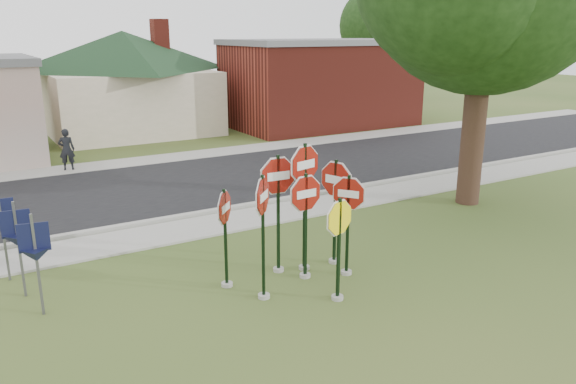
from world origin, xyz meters
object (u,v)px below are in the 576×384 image
stop_sign_yellow (339,238)px  stop_sign_center (306,212)px  pedestrian (67,149)px  stop_sign_left (263,220)px

stop_sign_yellow → stop_sign_center: bearing=89.7°
stop_sign_center → pedestrian: size_ratio=1.54×
stop_sign_left → stop_sign_yellow: bearing=-33.1°
stop_sign_center → stop_sign_yellow: size_ratio=1.10×
stop_sign_center → stop_sign_yellow: stop_sign_center is taller
stop_sign_center → pedestrian: stop_sign_center is taller
stop_sign_yellow → pedestrian: bearing=100.7°
stop_sign_yellow → stop_sign_left: bearing=146.9°
pedestrian → stop_sign_left: bearing=111.1°
stop_sign_center → stop_sign_left: 1.32m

